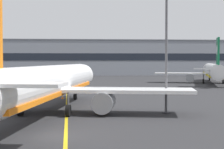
% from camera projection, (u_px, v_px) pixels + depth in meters
% --- Properties ---
extents(ground_plane, '(400.00, 400.00, 0.00)m').
position_uv_depth(ground_plane, '(54.00, 136.00, 28.91)').
color(ground_plane, '#2D2D30').
extents(taxiway_centreline, '(5.68, 179.93, 0.01)m').
position_uv_depth(taxiway_centreline, '(67.00, 98.00, 58.77)').
color(taxiway_centreline, yellow).
rests_on(taxiway_centreline, ground).
extents(airliner_foreground, '(32.33, 41.27, 11.65)m').
position_uv_depth(airliner_foreground, '(49.00, 84.00, 40.80)').
color(airliner_foreground, white).
rests_on(airliner_foreground, ground).
extents(airliner_background, '(30.21, 38.29, 10.98)m').
position_uv_depth(airliner_background, '(213.00, 71.00, 95.68)').
color(airliner_background, white).
rests_on(airliner_background, ground).
extents(apron_lamp_post, '(2.24, 0.90, 14.64)m').
position_uv_depth(apron_lamp_post, '(166.00, 45.00, 41.27)').
color(apron_lamp_post, '#515156').
rests_on(apron_lamp_post, ground).
extents(safety_cone_by_nose_gear, '(0.44, 0.44, 0.55)m').
position_uv_depth(safety_cone_by_nose_gear, '(63.00, 97.00, 57.19)').
color(safety_cone_by_nose_gear, orange).
rests_on(safety_cone_by_nose_gear, ground).
extents(terminal_building, '(158.00, 12.40, 14.21)m').
position_uv_depth(terminal_building, '(64.00, 57.00, 148.18)').
color(terminal_building, gray).
rests_on(terminal_building, ground).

